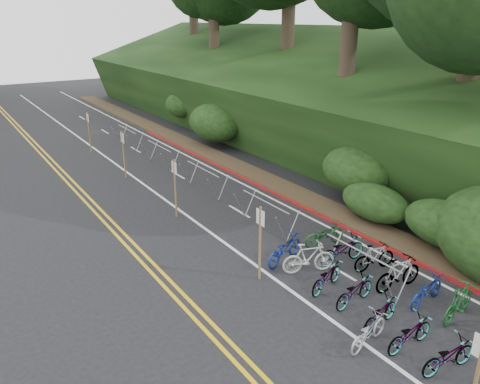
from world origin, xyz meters
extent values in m
plane|color=black|center=(0.00, 0.00, 0.00)|extent=(120.00, 120.00, 0.00)
cube|color=gold|center=(-2.15, 10.00, 0.00)|extent=(0.12, 80.00, 0.01)
cube|color=gold|center=(-1.85, 10.00, 0.00)|extent=(0.12, 80.00, 0.01)
cube|color=silver|center=(1.00, 10.00, 0.00)|extent=(0.12, 80.00, 0.01)
cube|color=silver|center=(5.20, 10.00, 0.00)|extent=(0.12, 80.00, 0.01)
cube|color=silver|center=(3.10, 4.00, 0.00)|extent=(0.10, 1.60, 0.01)
cube|color=silver|center=(3.10, 10.00, 0.00)|extent=(0.10, 1.60, 0.01)
cube|color=silver|center=(3.10, 16.00, 0.00)|extent=(0.10, 1.60, 0.01)
cube|color=silver|center=(3.10, 22.00, 0.00)|extent=(0.10, 1.60, 0.01)
cube|color=silver|center=(3.10, 28.00, 0.00)|extent=(0.10, 1.60, 0.01)
cube|color=silver|center=(3.10, 34.00, 0.00)|extent=(0.10, 1.60, 0.01)
cube|color=maroon|center=(5.70, 12.00, 0.05)|extent=(0.25, 28.00, 0.10)
cube|color=black|center=(13.50, 22.00, 2.80)|extent=(12.32, 44.00, 9.11)
cube|color=#382819|center=(6.40, 22.00, 0.08)|extent=(1.40, 44.00, 0.16)
ellipsoid|color=#284C19|center=(7.20, 3.00, 1.04)|extent=(2.00, 2.80, 1.60)
ellipsoid|color=#284C19|center=(8.00, 8.00, 1.55)|extent=(2.60, 3.64, 2.08)
ellipsoid|color=#284C19|center=(9.20, 14.00, 1.99)|extent=(2.20, 3.08, 1.76)
ellipsoid|color=#284C19|center=(7.80, 20.00, 1.56)|extent=(3.00, 4.20, 2.40)
ellipsoid|color=#284C19|center=(8.50, 26.00, 1.73)|extent=(2.40, 3.36, 1.92)
ellipsoid|color=#284C19|center=(9.80, 30.00, 2.41)|extent=(2.80, 3.92, 2.24)
ellipsoid|color=#284C19|center=(7.00, 6.00, 0.90)|extent=(1.80, 2.52, 1.44)
ellipsoid|color=#284C19|center=(10.00, 18.00, 2.60)|extent=(3.20, 4.48, 2.56)
cylinder|color=#2D2319|center=(12.00, 6.00, 6.20)|extent=(0.86, 0.86, 6.80)
cylinder|color=#2D2319|center=(11.00, 12.00, 5.69)|extent=(0.84, 0.84, 6.38)
cylinder|color=#2D2319|center=(13.50, 20.00, 6.81)|extent=(0.89, 0.89, 7.23)
cylinder|color=#2D2319|center=(12.50, 28.00, 5.78)|extent=(0.82, 0.82, 5.95)
cylinder|color=#2D2319|center=(15.00, 36.00, 6.90)|extent=(0.86, 0.86, 6.80)
cylinder|color=#969696|center=(3.00, 3.00, 1.15)|extent=(0.05, 3.00, 0.05)
cylinder|color=#969696|center=(2.72, 1.60, 0.57)|extent=(0.58, 0.04, 1.13)
cylinder|color=#969696|center=(3.28, 1.60, 0.57)|extent=(0.58, 0.04, 1.13)
cylinder|color=#969696|center=(2.72, 4.40, 0.57)|extent=(0.58, 0.04, 1.13)
cylinder|color=#969696|center=(3.28, 4.40, 0.57)|extent=(0.58, 0.04, 1.13)
cylinder|color=#969696|center=(3.00, 8.00, 1.15)|extent=(0.05, 3.00, 0.05)
cylinder|color=#969696|center=(2.72, 6.60, 0.57)|extent=(0.58, 0.04, 1.13)
cylinder|color=#969696|center=(3.28, 6.60, 0.57)|extent=(0.58, 0.04, 1.13)
cylinder|color=#969696|center=(2.72, 9.40, 0.57)|extent=(0.58, 0.04, 1.13)
cylinder|color=#969696|center=(3.28, 9.40, 0.57)|extent=(0.58, 0.04, 1.13)
cylinder|color=#969696|center=(3.00, 13.00, 1.15)|extent=(0.05, 3.00, 0.05)
cylinder|color=#969696|center=(2.72, 11.60, 0.57)|extent=(0.58, 0.04, 1.13)
cylinder|color=#969696|center=(3.28, 11.60, 0.57)|extent=(0.58, 0.04, 1.13)
cylinder|color=#969696|center=(2.72, 14.40, 0.57)|extent=(0.58, 0.04, 1.13)
cylinder|color=#969696|center=(3.28, 14.40, 0.57)|extent=(0.58, 0.04, 1.13)
cylinder|color=#969696|center=(3.00, 18.00, 1.15)|extent=(0.05, 3.00, 0.05)
cylinder|color=#969696|center=(2.72, 16.60, 0.57)|extent=(0.58, 0.04, 1.13)
cylinder|color=#969696|center=(3.28, 16.60, 0.57)|extent=(0.58, 0.04, 1.13)
cylinder|color=#969696|center=(2.72, 19.40, 0.57)|extent=(0.58, 0.04, 1.13)
cylinder|color=#969696|center=(3.28, 19.40, 0.57)|extent=(0.58, 0.04, 1.13)
cylinder|color=#969696|center=(3.00, 23.00, 1.15)|extent=(0.05, 3.00, 0.05)
cylinder|color=#969696|center=(2.72, 21.60, 0.57)|extent=(0.58, 0.04, 1.13)
cylinder|color=#969696|center=(3.28, 21.60, 0.57)|extent=(0.58, 0.04, 1.13)
cylinder|color=#969696|center=(2.72, 24.40, 0.57)|extent=(0.58, 0.04, 1.13)
cylinder|color=#969696|center=(3.28, 24.40, 0.57)|extent=(0.58, 0.04, 1.13)
cylinder|color=brown|center=(0.66, -2.09, 1.20)|extent=(0.08, 0.08, 2.40)
cylinder|color=brown|center=(0.60, 5.00, 1.25)|extent=(0.08, 0.08, 2.50)
cube|color=silver|center=(0.60, 5.00, 2.15)|extent=(0.02, 0.40, 0.50)
cylinder|color=brown|center=(0.60, 11.00, 1.25)|extent=(0.08, 0.08, 2.50)
cube|color=silver|center=(0.60, 11.00, 2.15)|extent=(0.02, 0.40, 0.50)
cylinder|color=brown|center=(0.60, 17.00, 1.25)|extent=(0.08, 0.08, 2.50)
cube|color=silver|center=(0.60, 17.00, 2.15)|extent=(0.02, 0.40, 0.50)
cylinder|color=brown|center=(0.60, 23.00, 1.25)|extent=(0.08, 0.08, 2.50)
cube|color=silver|center=(0.60, 23.00, 2.15)|extent=(0.02, 0.40, 0.50)
imported|color=#9E9EA3|center=(1.04, 0.86, 0.41)|extent=(0.86, 1.65, 0.83)
imported|color=slate|center=(1.89, -0.81, 0.42)|extent=(0.77, 1.66, 0.84)
imported|color=slate|center=(1.83, 0.22, 0.42)|extent=(0.57, 1.61, 0.84)
imported|color=#144C1E|center=(3.97, 0.28, 0.52)|extent=(0.77, 1.78, 1.04)
imported|color=slate|center=(1.85, 1.21, 0.42)|extent=(0.85, 1.68, 0.84)
imported|color=navy|center=(3.87, 1.23, 0.44)|extent=(0.80, 1.74, 0.88)
imported|color=slate|center=(2.10, 2.36, 0.43)|extent=(0.76, 1.69, 0.86)
imported|color=slate|center=(3.81, 2.20, 0.54)|extent=(0.66, 1.84, 1.08)
imported|color=slate|center=(1.97, 3.40, 0.43)|extent=(1.02, 1.74, 0.86)
imported|color=slate|center=(4.11, 3.40, 0.47)|extent=(0.73, 1.63, 0.94)
imported|color=beige|center=(2.18, 4.47, 0.53)|extent=(1.08, 1.84, 1.07)
imported|color=slate|center=(3.56, 4.34, 0.49)|extent=(0.78, 1.89, 0.97)
imported|color=navy|center=(1.96, 5.46, 0.49)|extent=(1.19, 1.98, 0.98)
imported|color=#144C1E|center=(3.96, 5.63, 0.45)|extent=(0.77, 1.76, 0.90)
camera|label=1|loc=(-7.09, -5.58, 7.88)|focal=35.00mm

